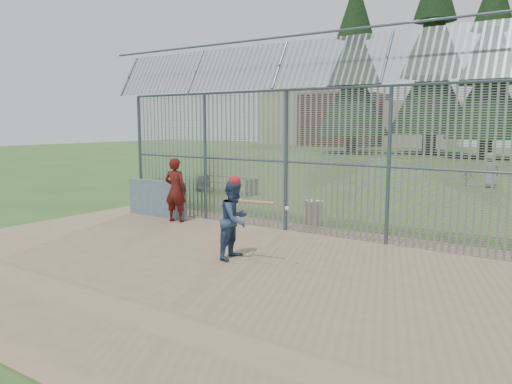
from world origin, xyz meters
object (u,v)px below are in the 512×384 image
Objects in this scene: onlooker at (176,190)px; dugout_wall at (157,198)px; batter at (235,220)px; bleacher at (226,184)px; trash_can at (314,212)px.

dugout_wall is at bearing -28.29° from onlooker.
dugout_wall is at bearing 58.14° from batter.
batter is 0.89× the size of onlooker.
onlooker is (-4.09, 2.36, 0.11)m from batter.
onlooker is 6.73m from bleacher.
trash_can is (4.86, 1.84, -0.24)m from dugout_wall.
trash_can is at bearing -31.47° from bleacher.
batter is 2.17× the size of trash_can.
bleacher is (-6.50, 3.98, 0.03)m from trash_can.
bleacher is at bearing 105.72° from dugout_wall.
onlooker is (1.12, -0.28, 0.40)m from dugout_wall.
dugout_wall is 6.05m from bleacher.
batter is (5.21, -2.64, 0.29)m from dugout_wall.
onlooker is 4.35m from trash_can.
bleacher is (-1.64, 5.82, -0.21)m from dugout_wall.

